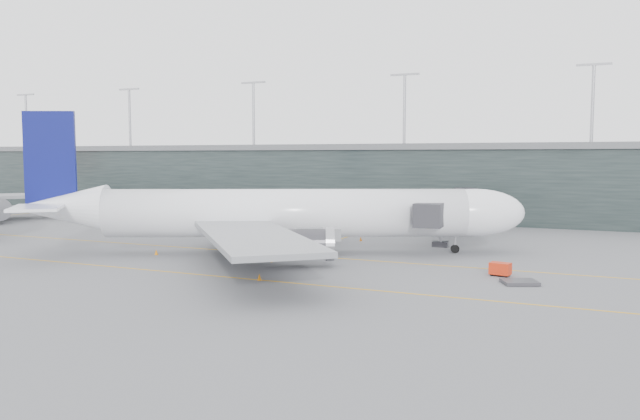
% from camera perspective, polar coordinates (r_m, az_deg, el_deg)
% --- Properties ---
extents(ground, '(320.00, 320.00, 0.00)m').
position_cam_1_polar(ground, '(86.74, -4.34, -3.54)').
color(ground, slate).
rests_on(ground, ground).
extents(taxiline_a, '(160.00, 0.25, 0.02)m').
position_cam_1_polar(taxiline_a, '(83.26, -5.62, -3.90)').
color(taxiline_a, orange).
rests_on(taxiline_a, ground).
extents(taxiline_b, '(160.00, 0.25, 0.02)m').
position_cam_1_polar(taxiline_b, '(69.92, -12.03, -5.70)').
color(taxiline_b, orange).
rests_on(taxiline_b, ground).
extents(taxiline_lead_main, '(0.25, 60.00, 0.02)m').
position_cam_1_polar(taxiline_lead_main, '(102.87, 3.34, -2.19)').
color(taxiline_lead_main, orange).
rests_on(taxiline_lead_main, ground).
extents(taxiline_lead_adj, '(0.25, 60.00, 0.02)m').
position_cam_1_polar(taxiline_lead_adj, '(150.30, -26.65, -0.45)').
color(taxiline_lead_adj, orange).
rests_on(taxiline_lead_adj, ground).
extents(terminal, '(240.00, 36.00, 29.00)m').
position_cam_1_polar(terminal, '(139.83, 6.79, 2.81)').
color(terminal, black).
rests_on(terminal, ground).
extents(main_aircraft, '(62.90, 57.91, 18.55)m').
position_cam_1_polar(main_aircraft, '(81.63, -3.44, -0.39)').
color(main_aircraft, white).
rests_on(main_aircraft, ground).
extents(jet_bridge, '(6.53, 45.93, 6.99)m').
position_cam_1_polar(jet_bridge, '(103.68, 12.45, 0.66)').
color(jet_bridge, '#2D2D32').
rests_on(jet_bridge, ground).
extents(gse_cart, '(2.34, 1.72, 1.45)m').
position_cam_1_polar(gse_cart, '(69.58, 16.16, -5.17)').
color(gse_cart, red).
rests_on(gse_cart, ground).
extents(baggage_dolly, '(4.16, 3.81, 0.34)m').
position_cam_1_polar(baggage_dolly, '(66.00, 17.79, -6.29)').
color(baggage_dolly, '#323135').
rests_on(baggage_dolly, ground).
extents(uld_a, '(2.47, 2.21, 1.87)m').
position_cam_1_polar(uld_a, '(97.96, -4.35, -1.98)').
color(uld_a, '#36353A').
rests_on(uld_a, ground).
extents(uld_b, '(2.36, 2.08, 1.83)m').
position_cam_1_polar(uld_b, '(97.90, -1.96, -1.99)').
color(uld_b, '#36353A').
rests_on(uld_b, ground).
extents(uld_c, '(1.95, 1.64, 1.63)m').
position_cam_1_polar(uld_c, '(95.89, -0.61, -2.20)').
color(uld_c, '#36353A').
rests_on(uld_c, ground).
extents(cone_nose, '(0.49, 0.49, 0.77)m').
position_cam_1_polar(cone_nose, '(72.70, 16.62, -5.08)').
color(cone_nose, red).
rests_on(cone_nose, ground).
extents(cone_wing_stbd, '(0.46, 0.46, 0.72)m').
position_cam_1_polar(cone_wing_stbd, '(64.91, -5.57, -6.12)').
color(cone_wing_stbd, '#CD6E0B').
rests_on(cone_wing_stbd, ground).
extents(cone_wing_port, '(0.42, 0.42, 0.67)m').
position_cam_1_polar(cone_wing_port, '(94.31, 3.75, -2.64)').
color(cone_wing_port, '#D4630B').
rests_on(cone_wing_port, ground).
extents(cone_tail, '(0.47, 0.47, 0.75)m').
position_cam_1_polar(cone_tail, '(83.77, -14.74, -3.74)').
color(cone_tail, orange).
rests_on(cone_tail, ground).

